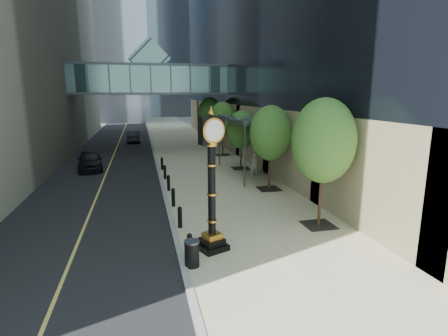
{
  "coord_description": "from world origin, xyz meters",
  "views": [
    {
      "loc": [
        -4.25,
        -10.88,
        6.06
      ],
      "look_at": [
        -0.54,
        4.61,
        2.66
      ],
      "focal_mm": 28.0,
      "sensor_mm": 36.0,
      "label": 1
    }
  ],
  "objects": [
    {
      "name": "bollard_row",
      "position": [
        -2.7,
        9.0,
        0.51
      ],
      "size": [
        0.2,
        16.2,
        0.9
      ],
      "color": "black",
      "rests_on": "sidewalk"
    },
    {
      "name": "road",
      "position": [
        -7.0,
        40.0,
        0.01
      ],
      "size": [
        8.0,
        180.0,
        0.02
      ],
      "primitive_type": "cube",
      "color": "black",
      "rests_on": "ground"
    },
    {
      "name": "distant_tower_c",
      "position": [
        -6.0,
        120.0,
        32.5
      ],
      "size": [
        22.0,
        22.0,
        65.0
      ],
      "primitive_type": "cube",
      "color": "#99A6C0",
      "rests_on": "ground"
    },
    {
      "name": "ground",
      "position": [
        0.0,
        0.0,
        0.0
      ],
      "size": [
        320.0,
        320.0,
        0.0
      ],
      "primitive_type": "plane",
      "color": "gray",
      "rests_on": "ground"
    },
    {
      "name": "street_trees",
      "position": [
        3.6,
        15.55,
        3.72
      ],
      "size": [
        2.85,
        28.79,
        5.85
      ],
      "color": "black",
      "rests_on": "sidewalk"
    },
    {
      "name": "curb",
      "position": [
        -3.0,
        40.0,
        0.04
      ],
      "size": [
        0.25,
        180.0,
        0.07
      ],
      "primitive_type": "cube",
      "color": "gray",
      "rests_on": "ground"
    },
    {
      "name": "entrance_canopy",
      "position": [
        3.48,
        14.0,
        4.19
      ],
      "size": [
        3.0,
        8.0,
        4.38
      ],
      "color": "#383F44",
      "rests_on": "ground"
    },
    {
      "name": "car_near",
      "position": [
        -8.35,
        18.57,
        0.79
      ],
      "size": [
        2.39,
        4.7,
        1.53
      ],
      "primitive_type": "imported",
      "rotation": [
        0.0,
        0.0,
        0.13
      ],
      "color": "black",
      "rests_on": "road"
    },
    {
      "name": "sidewalk",
      "position": [
        1.0,
        40.0,
        0.03
      ],
      "size": [
        8.0,
        180.0,
        0.06
      ],
      "primitive_type": "cube",
      "color": "#BBB08F",
      "rests_on": "ground"
    },
    {
      "name": "skywalk",
      "position": [
        -3.0,
        28.0,
        7.71
      ],
      "size": [
        17.0,
        4.2,
        5.8
      ],
      "color": "#43656C",
      "rests_on": "ground"
    },
    {
      "name": "car_far",
      "position": [
        -5.15,
        34.84,
        0.76
      ],
      "size": [
        1.57,
        4.48,
        1.48
      ],
      "primitive_type": "imported",
      "rotation": [
        0.0,
        0.0,
        3.14
      ],
      "color": "black",
      "rests_on": "road"
    },
    {
      "name": "trash_bin",
      "position": [
        -2.7,
        0.46,
        0.51
      ],
      "size": [
        0.64,
        0.64,
        0.9
      ],
      "primitive_type": "cylinder",
      "rotation": [
        0.0,
        0.0,
        -0.27
      ],
      "color": "black",
      "rests_on": "sidewalk"
    },
    {
      "name": "street_clock",
      "position": [
        -1.73,
        1.65,
        2.41
      ],
      "size": [
        1.32,
        1.32,
        5.41
      ],
      "rotation": [
        0.0,
        0.0,
        0.39
      ],
      "color": "black",
      "rests_on": "sidewalk"
    },
    {
      "name": "pedestrian",
      "position": [
        3.8,
        13.2,
        0.92
      ],
      "size": [
        0.65,
        0.44,
        1.71
      ],
      "primitive_type": "imported",
      "rotation": [
        0.0,
        0.0,
        3.09
      ],
      "color": "#A6A098",
      "rests_on": "sidewalk"
    }
  ]
}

